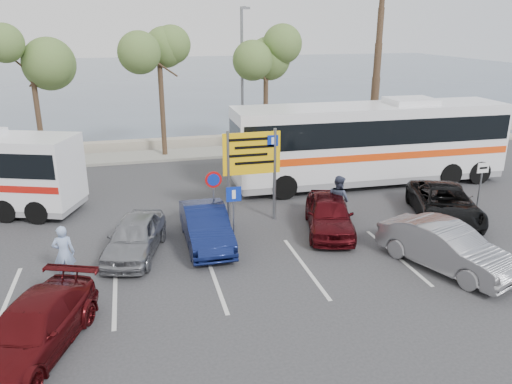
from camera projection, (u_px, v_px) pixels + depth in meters
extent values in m
plane|color=#313133|center=(245.00, 259.00, 16.26)|extent=(120.00, 120.00, 0.00)
cube|color=gray|center=(191.00, 154.00, 29.08)|extent=(44.00, 2.40, 0.15)
cube|color=#A99D87|center=(187.00, 142.00, 30.85)|extent=(48.00, 0.80, 0.60)
plane|color=#3C4B61|center=(151.00, 77.00, 71.33)|extent=(140.00, 140.00, 0.00)
cylinder|color=#382619|center=(38.00, 115.00, 26.39)|extent=(0.28, 0.28, 5.04)
cylinder|color=#382619|center=(162.00, 105.00, 27.81)|extent=(0.28, 0.28, 5.60)
cylinder|color=#382619|center=(266.00, 105.00, 29.28)|extent=(0.28, 0.28, 5.18)
cylinder|color=#382619|center=(378.00, 61.00, 30.14)|extent=(0.48, 0.48, 10.00)
cylinder|color=slate|center=(242.00, 82.00, 28.11)|extent=(0.16, 0.16, 8.00)
cylinder|color=slate|center=(243.00, 7.00, 26.43)|extent=(0.12, 0.90, 0.12)
cube|color=slate|center=(245.00, 8.00, 25.98)|extent=(0.45, 0.25, 0.12)
cylinder|color=slate|center=(228.00, 178.00, 18.64)|extent=(0.12, 0.12, 3.60)
cylinder|color=slate|center=(275.00, 175.00, 19.06)|extent=(0.12, 0.12, 3.60)
cube|color=yellow|center=(252.00, 153.00, 18.56)|extent=(2.20, 0.06, 1.60)
cube|color=#0C2699|center=(273.00, 141.00, 18.56)|extent=(0.42, 0.01, 0.42)
cylinder|color=slate|center=(214.00, 205.00, 17.97)|extent=(0.07, 0.07, 2.20)
cylinder|color=#B20C0C|center=(213.00, 180.00, 17.63)|extent=(0.60, 0.03, 0.60)
cylinder|color=slate|center=(234.00, 220.00, 16.59)|extent=(0.07, 0.07, 2.20)
cube|color=#0C2699|center=(234.00, 194.00, 16.28)|extent=(0.50, 0.03, 0.50)
cylinder|color=slate|center=(480.00, 190.00, 19.57)|extent=(0.07, 0.07, 2.20)
cube|color=white|center=(483.00, 168.00, 19.26)|extent=(0.50, 0.03, 0.40)
cube|color=white|center=(370.00, 139.00, 23.28)|extent=(12.90, 2.95, 3.16)
cube|color=black|center=(371.00, 127.00, 23.10)|extent=(12.64, 2.98, 1.13)
cube|color=#ED410D|center=(369.00, 150.00, 23.44)|extent=(12.77, 2.97, 0.32)
cube|color=gray|center=(367.00, 171.00, 23.78)|extent=(12.77, 2.92, 0.59)
cube|color=white|center=(373.00, 102.00, 22.73)|extent=(2.17, 1.75, 0.26)
imported|color=gray|center=(135.00, 236.00, 16.40)|extent=(2.51, 4.08, 1.30)
imported|color=#101A4C|center=(206.00, 226.00, 17.17)|extent=(1.45, 4.10, 1.35)
imported|color=#4F0D10|center=(33.00, 329.00, 11.48)|extent=(3.17, 4.59, 1.24)
imported|color=#42090E|center=(329.00, 214.00, 18.23)|extent=(2.67, 4.30, 1.36)
imported|color=black|center=(445.00, 203.00, 19.36)|extent=(3.69, 5.23, 1.32)
imported|color=gray|center=(446.00, 247.00, 15.46)|extent=(3.03, 4.60, 1.43)
imported|color=#8FA5D1|center=(64.00, 253.00, 14.72)|extent=(0.64, 0.43, 1.72)
imported|color=#383E54|center=(338.00, 200.00, 18.91)|extent=(0.99, 1.11, 1.90)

